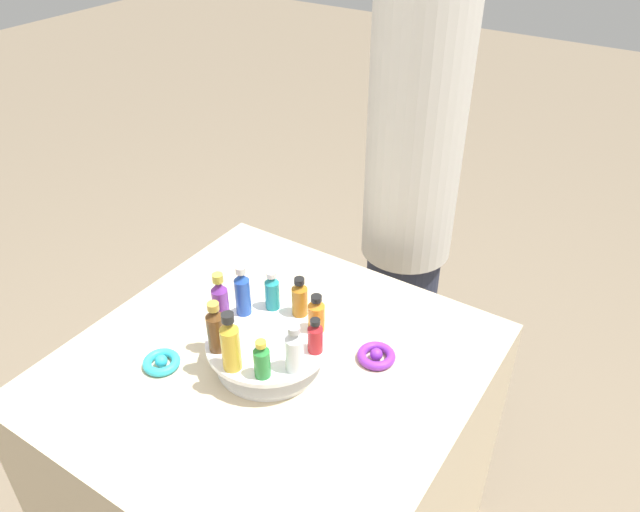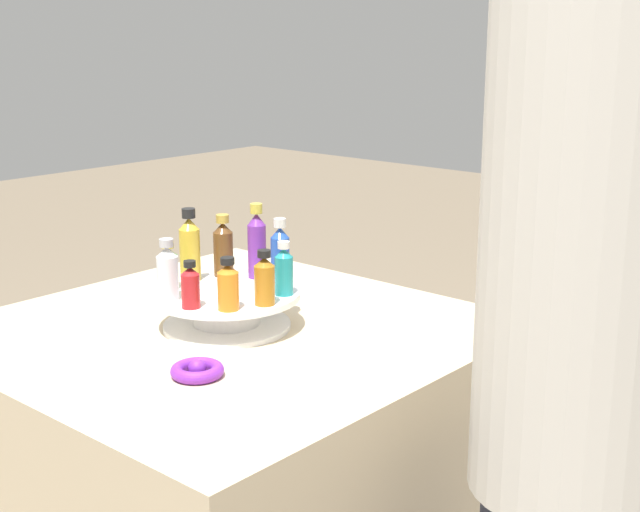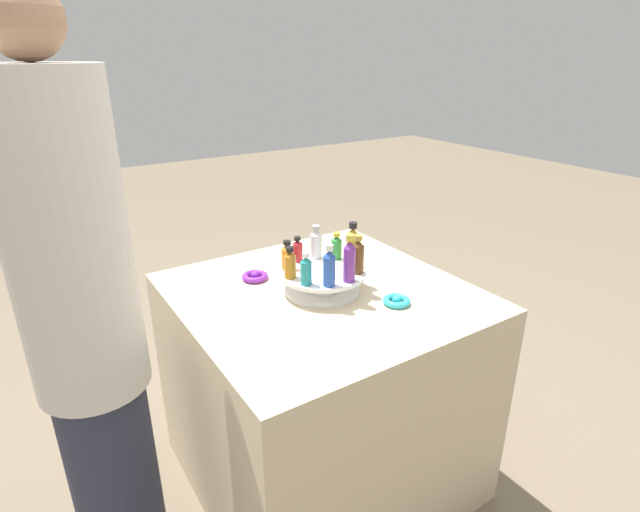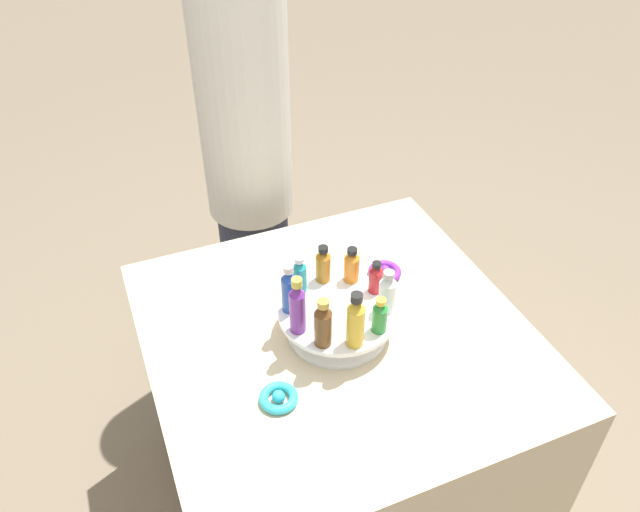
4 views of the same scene
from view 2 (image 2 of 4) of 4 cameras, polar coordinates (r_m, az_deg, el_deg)
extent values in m
cube|color=beige|center=(1.87, -5.65, -15.60)|extent=(0.89, 0.89, 0.76)
cylinder|color=white|center=(1.71, -5.96, -4.43)|extent=(0.24, 0.24, 0.01)
cylinder|color=white|center=(1.71, -5.99, -3.47)|extent=(0.13, 0.13, 0.05)
cylinder|color=white|center=(1.70, -6.02, -2.47)|extent=(0.28, 0.28, 0.01)
cylinder|color=#702D93|center=(1.77, -4.05, 0.30)|extent=(0.04, 0.04, 0.11)
cone|color=#702D93|center=(1.76, -4.09, 2.37)|extent=(0.03, 0.03, 0.02)
cylinder|color=gold|center=(1.75, -4.10, 3.05)|extent=(0.02, 0.02, 0.02)
cylinder|color=brown|center=(1.79, -6.20, 0.13)|extent=(0.04, 0.04, 0.09)
cone|color=brown|center=(1.78, -6.25, 1.83)|extent=(0.04, 0.04, 0.02)
cylinder|color=#B79338|center=(1.77, -6.27, 2.40)|extent=(0.03, 0.03, 0.02)
cylinder|color=gold|center=(1.77, -8.32, 0.09)|extent=(0.04, 0.04, 0.10)
cone|color=gold|center=(1.75, -8.39, 2.07)|extent=(0.04, 0.04, 0.02)
cylinder|color=black|center=(1.75, -8.42, 2.73)|extent=(0.03, 0.03, 0.02)
cylinder|color=#288438|center=(1.72, -9.65, -1.02)|extent=(0.03, 0.03, 0.07)
cone|color=#288438|center=(1.71, -9.71, 0.28)|extent=(0.03, 0.03, 0.01)
cylinder|color=gold|center=(1.71, -9.73, 0.71)|extent=(0.02, 0.02, 0.01)
cylinder|color=silver|center=(1.65, -9.71, -1.39)|extent=(0.04, 0.04, 0.08)
cone|color=silver|center=(1.64, -9.79, 0.28)|extent=(0.04, 0.04, 0.02)
cylinder|color=#B2B2B7|center=(1.63, -9.81, 0.84)|extent=(0.03, 0.03, 0.01)
cylinder|color=#B21E23|center=(1.60, -8.28, -2.23)|extent=(0.03, 0.03, 0.06)
cone|color=#B21E23|center=(1.59, -8.33, -0.93)|extent=(0.03, 0.03, 0.01)
cylinder|color=black|center=(1.58, -8.35, -0.50)|extent=(0.02, 0.02, 0.01)
cylinder|color=orange|center=(1.58, -5.89, -2.25)|extent=(0.04, 0.04, 0.07)
cone|color=orange|center=(1.57, -5.93, -0.79)|extent=(0.04, 0.04, 0.02)
cylinder|color=black|center=(1.56, -5.94, -0.31)|extent=(0.02, 0.02, 0.01)
cylinder|color=#AD6B19|center=(1.60, -3.57, -1.88)|extent=(0.04, 0.04, 0.07)
cone|color=#AD6B19|center=(1.59, -3.59, -0.35)|extent=(0.04, 0.04, 0.02)
cylinder|color=black|center=(1.58, -3.60, 0.15)|extent=(0.02, 0.02, 0.01)
cylinder|color=teal|center=(1.66, -2.32, -1.27)|extent=(0.03, 0.03, 0.07)
cone|color=teal|center=(1.65, -2.34, 0.22)|extent=(0.03, 0.03, 0.02)
cylinder|color=silver|center=(1.64, -2.34, 0.72)|extent=(0.02, 0.02, 0.01)
cylinder|color=#234CAD|center=(1.72, -2.56, -0.32)|extent=(0.04, 0.04, 0.09)
cone|color=#234CAD|center=(1.71, -2.58, 1.53)|extent=(0.03, 0.03, 0.02)
cylinder|color=silver|center=(1.70, -2.59, 2.14)|extent=(0.02, 0.02, 0.02)
torus|color=purple|center=(1.49, -7.86, -7.27)|extent=(0.09, 0.09, 0.02)
sphere|color=purple|center=(1.49, -7.87, -7.12)|extent=(0.03, 0.03, 0.03)
torus|color=#2DB7CC|center=(1.94, -4.53, -1.96)|extent=(0.09, 0.09, 0.02)
sphere|color=#2DB7CC|center=(1.94, -4.53, -1.84)|extent=(0.03, 0.03, 0.03)
cylinder|color=beige|center=(1.23, 16.53, 2.19)|extent=(0.28, 0.28, 0.78)
camera|label=1|loc=(2.10, -39.70, 23.78)|focal=35.00mm
camera|label=3|loc=(2.35, 32.85, 16.16)|focal=28.00mm
camera|label=4|loc=(2.70, -14.44, 25.24)|focal=35.00mm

